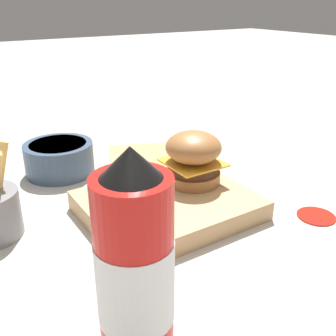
{
  "coord_description": "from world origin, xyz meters",
  "views": [
    {
      "loc": [
        -0.33,
        -0.45,
        0.33
      ],
      "look_at": [
        -0.03,
        0.02,
        0.08
      ],
      "focal_mm": 42.0,
      "sensor_mm": 36.0,
      "label": 1
    }
  ],
  "objects_px": {
    "serving_board": "(168,205)",
    "side_bowl": "(59,157)",
    "ketchup_bottle": "(135,273)",
    "burger": "(193,157)"
  },
  "relations": [
    {
      "from": "burger",
      "to": "ketchup_bottle",
      "type": "xyz_separation_m",
      "value": [
        -0.24,
        -0.24,
        0.02
      ]
    },
    {
      "from": "side_bowl",
      "to": "burger",
      "type": "bearing_deg",
      "value": -55.67
    },
    {
      "from": "serving_board",
      "to": "side_bowl",
      "type": "distance_m",
      "value": 0.27
    },
    {
      "from": "serving_board",
      "to": "ketchup_bottle",
      "type": "distance_m",
      "value": 0.29
    },
    {
      "from": "serving_board",
      "to": "burger",
      "type": "relative_size",
      "value": 2.75
    },
    {
      "from": "serving_board",
      "to": "burger",
      "type": "height_order",
      "value": "burger"
    },
    {
      "from": "ketchup_bottle",
      "to": "serving_board",
      "type": "bearing_deg",
      "value": 51.31
    },
    {
      "from": "burger",
      "to": "side_bowl",
      "type": "relative_size",
      "value": 0.7
    },
    {
      "from": "ketchup_bottle",
      "to": "side_bowl",
      "type": "relative_size",
      "value": 1.64
    },
    {
      "from": "serving_board",
      "to": "burger",
      "type": "xyz_separation_m",
      "value": [
        0.07,
        0.02,
        0.06
      ]
    }
  ]
}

